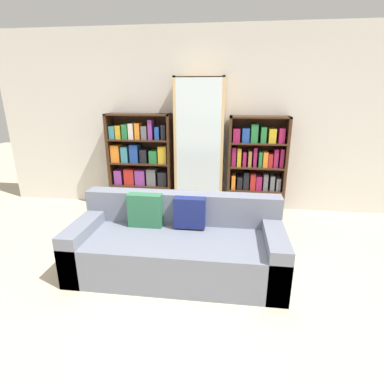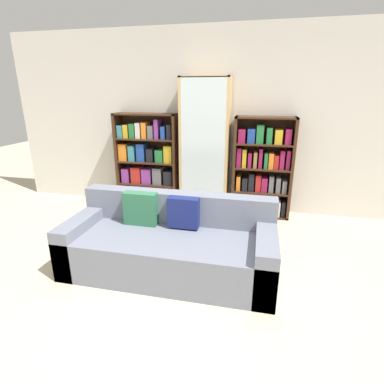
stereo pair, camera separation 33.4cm
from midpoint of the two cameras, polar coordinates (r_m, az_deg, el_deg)
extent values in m
plane|color=beige|center=(2.93, -5.65, -19.15)|extent=(16.00, 16.00, 0.00)
cube|color=beige|center=(4.69, 0.40, 13.12)|extent=(6.60, 0.06, 2.70)
cube|color=slate|center=(3.15, -5.95, -11.71)|extent=(2.12, 0.89, 0.42)
cube|color=slate|center=(3.29, -4.81, -3.00)|extent=(2.12, 0.20, 0.34)
cube|color=slate|center=(3.45, -21.88, -9.05)|extent=(0.20, 0.89, 0.54)
cube|color=slate|center=(3.06, 12.17, -11.70)|extent=(0.20, 0.89, 0.54)
cube|color=#2D6B47|center=(3.24, -11.84, -3.49)|extent=(0.36, 0.12, 0.36)
cube|color=navy|center=(3.12, -3.51, -3.98)|extent=(0.32, 0.12, 0.32)
cube|color=#3D2314|center=(4.97, -16.88, 5.55)|extent=(0.04, 0.32, 1.49)
cube|color=#3D2314|center=(4.67, -6.15, 5.44)|extent=(0.04, 0.32, 1.49)
cube|color=#3D2314|center=(4.70, -12.27, 14.24)|extent=(0.99, 0.32, 0.02)
cube|color=#3D2314|center=(5.01, -11.15, -2.64)|extent=(0.99, 0.32, 0.02)
cube|color=#3D2314|center=(4.94, -11.12, 5.92)|extent=(0.99, 0.01, 1.49)
cube|color=#3D2314|center=(4.89, -11.41, 1.42)|extent=(0.91, 0.32, 0.02)
cube|color=#3D2314|center=(4.80, -11.68, 5.52)|extent=(0.91, 0.32, 0.02)
cube|color=#3D2314|center=(4.74, -11.97, 9.76)|extent=(0.91, 0.32, 0.02)
cube|color=black|center=(5.09, -15.55, -0.89)|extent=(0.06, 0.24, 0.27)
cube|color=#8E1947|center=(5.06, -14.67, -0.88)|extent=(0.06, 0.24, 0.28)
cube|color=olive|center=(5.03, -13.65, -0.99)|extent=(0.07, 0.24, 0.27)
cube|color=black|center=(5.01, -12.74, -1.45)|extent=(0.05, 0.24, 0.19)
cube|color=teal|center=(4.97, -11.81, -1.18)|extent=(0.06, 0.24, 0.25)
cube|color=beige|center=(4.95, -10.77, -1.42)|extent=(0.07, 0.24, 0.22)
cube|color=beige|center=(4.92, -9.78, -1.49)|extent=(0.06, 0.24, 0.21)
cube|color=teal|center=(4.90, -8.84, -1.46)|extent=(0.08, 0.24, 0.22)
cube|color=beige|center=(4.87, -7.80, -1.36)|extent=(0.08, 0.24, 0.25)
cube|color=#237038|center=(4.85, -6.77, -1.47)|extent=(0.07, 0.24, 0.24)
cube|color=#7A3384|center=(4.97, -15.42, 2.91)|extent=(0.12, 0.24, 0.23)
cube|color=#AD231E|center=(4.90, -13.49, 3.01)|extent=(0.16, 0.24, 0.25)
cube|color=#7A3384|center=(4.85, -11.54, 2.89)|extent=(0.15, 0.24, 0.24)
cube|color=#5B5B60|center=(4.79, -9.51, 2.95)|extent=(0.14, 0.24, 0.26)
cube|color=black|center=(4.75, -7.46, 2.67)|extent=(0.13, 0.24, 0.22)
cube|color=orange|center=(4.90, -15.98, 7.16)|extent=(0.13, 0.24, 0.26)
cube|color=teal|center=(4.84, -14.36, 7.04)|extent=(0.10, 0.24, 0.24)
cube|color=#1E4293|center=(4.79, -12.68, 7.25)|extent=(0.12, 0.24, 0.28)
cube|color=black|center=(4.75, -10.97, 6.84)|extent=(0.10, 0.24, 0.21)
cube|color=#237038|center=(4.70, -9.20, 6.74)|extent=(0.12, 0.24, 0.19)
cube|color=gold|center=(4.66, -7.51, 7.13)|extent=(0.13, 0.24, 0.26)
cube|color=teal|center=(4.86, -16.56, 10.90)|extent=(0.08, 0.24, 0.19)
cube|color=gold|center=(4.82, -15.51, 10.99)|extent=(0.08, 0.24, 0.20)
cube|color=#237038|center=(4.78, -14.34, 11.14)|extent=(0.08, 0.24, 0.22)
cube|color=beige|center=(4.74, -13.25, 11.26)|extent=(0.07, 0.24, 0.23)
cube|color=orange|center=(4.71, -12.11, 11.33)|extent=(0.07, 0.24, 0.24)
cube|color=#5B5B60|center=(4.68, -10.91, 11.09)|extent=(0.08, 0.24, 0.20)
cube|color=#7A3384|center=(4.65, -9.79, 11.67)|extent=(0.06, 0.24, 0.29)
cube|color=#1E4293|center=(4.62, -8.54, 11.08)|extent=(0.06, 0.24, 0.19)
cube|color=black|center=(4.60, -7.36, 11.28)|extent=(0.06, 0.24, 0.22)
cube|color=tan|center=(4.58, -4.93, 8.51)|extent=(0.04, 0.36, 2.00)
cube|color=tan|center=(4.48, 3.64, 8.34)|extent=(0.04, 0.36, 2.00)
cube|color=tan|center=(4.45, -0.74, 21.08)|extent=(0.72, 0.36, 0.02)
cube|color=tan|center=(4.79, -0.65, -3.29)|extent=(0.72, 0.36, 0.02)
cube|color=tan|center=(4.69, -0.39, 8.81)|extent=(0.72, 0.01, 2.00)
cube|color=silver|center=(4.35, -1.02, 8.05)|extent=(0.64, 0.01, 1.98)
cube|color=tan|center=(4.67, -0.66, 0.56)|extent=(0.64, 0.32, 0.02)
cube|color=tan|center=(4.58, -0.68, 4.44)|extent=(0.64, 0.32, 0.02)
cube|color=tan|center=(4.52, -0.69, 8.45)|extent=(0.64, 0.32, 0.02)
cube|color=tan|center=(4.47, -0.71, 12.56)|extent=(0.64, 0.32, 0.02)
cube|color=tan|center=(4.45, -0.73, 16.74)|extent=(0.64, 0.32, 0.02)
cylinder|color=silver|center=(4.81, -2.97, -2.55)|extent=(0.01, 0.01, 0.08)
cone|color=silver|center=(4.78, -2.99, -1.58)|extent=(0.09, 0.09, 0.10)
cylinder|color=silver|center=(4.78, -0.64, -2.69)|extent=(0.01, 0.01, 0.08)
cone|color=silver|center=(4.75, -0.64, -1.71)|extent=(0.09, 0.09, 0.10)
cylinder|color=silver|center=(4.74, 1.72, -2.87)|extent=(0.01, 0.01, 0.08)
cone|color=silver|center=(4.71, 1.73, -1.88)|extent=(0.09, 0.09, 0.10)
cylinder|color=silver|center=(4.69, -3.37, 1.26)|extent=(0.01, 0.01, 0.08)
cone|color=silver|center=(4.67, -3.39, 2.27)|extent=(0.09, 0.09, 0.10)
cylinder|color=silver|center=(4.65, -1.60, 1.13)|extent=(0.01, 0.01, 0.08)
cone|color=silver|center=(4.63, -1.61, 2.15)|extent=(0.09, 0.09, 0.10)
cylinder|color=silver|center=(4.64, 0.23, 1.09)|extent=(0.01, 0.01, 0.08)
cone|color=silver|center=(4.62, 0.23, 2.11)|extent=(0.09, 0.09, 0.10)
cylinder|color=silver|center=(4.63, 2.06, 1.02)|extent=(0.01, 0.01, 0.08)
cone|color=silver|center=(4.60, 2.08, 2.04)|extent=(0.09, 0.09, 0.10)
cylinder|color=silver|center=(4.61, -3.64, 5.14)|extent=(0.01, 0.01, 0.08)
cone|color=silver|center=(4.59, -3.66, 6.23)|extent=(0.08, 0.08, 0.10)
cylinder|color=silver|center=(4.60, -2.13, 5.15)|extent=(0.01, 0.01, 0.08)
cone|color=silver|center=(4.58, -2.14, 6.24)|extent=(0.08, 0.08, 0.10)
cylinder|color=silver|center=(4.57, -0.68, 5.07)|extent=(0.01, 0.01, 0.08)
cone|color=silver|center=(4.55, -0.69, 6.16)|extent=(0.08, 0.08, 0.10)
cylinder|color=silver|center=(4.55, 0.79, 4.99)|extent=(0.01, 0.01, 0.08)
cone|color=silver|center=(4.53, 0.80, 6.09)|extent=(0.08, 0.08, 0.10)
cylinder|color=silver|center=(4.54, 2.31, 4.97)|extent=(0.01, 0.01, 0.08)
cone|color=silver|center=(4.52, 2.32, 6.08)|extent=(0.08, 0.08, 0.10)
cylinder|color=silver|center=(4.56, -3.48, 9.18)|extent=(0.01, 0.01, 0.08)
cone|color=silver|center=(4.55, -3.50, 10.30)|extent=(0.09, 0.09, 0.10)
cylinder|color=silver|center=(4.54, -1.61, 9.16)|extent=(0.01, 0.01, 0.08)
cone|color=silver|center=(4.52, -1.62, 10.28)|extent=(0.09, 0.09, 0.10)
cylinder|color=silver|center=(4.51, 0.28, 9.12)|extent=(0.01, 0.01, 0.08)
cone|color=silver|center=(4.50, 0.28, 10.25)|extent=(0.09, 0.09, 0.10)
cylinder|color=silver|center=(4.50, 2.18, 9.06)|extent=(0.01, 0.01, 0.08)
cone|color=silver|center=(4.48, 2.20, 10.20)|extent=(0.09, 0.09, 0.10)
cylinder|color=silver|center=(4.53, -3.75, 13.29)|extent=(0.01, 0.01, 0.09)
cone|color=silver|center=(4.52, -3.78, 14.50)|extent=(0.08, 0.08, 0.11)
cylinder|color=silver|center=(4.50, -2.22, 13.29)|extent=(0.01, 0.01, 0.09)
cone|color=silver|center=(4.49, -2.24, 14.51)|extent=(0.08, 0.08, 0.11)
cylinder|color=silver|center=(4.47, -0.71, 13.27)|extent=(0.01, 0.01, 0.09)
cone|color=silver|center=(4.46, -0.71, 14.49)|extent=(0.08, 0.08, 0.11)
cylinder|color=silver|center=(4.45, 0.84, 13.24)|extent=(0.01, 0.01, 0.09)
cone|color=silver|center=(4.44, 0.85, 14.47)|extent=(0.08, 0.08, 0.11)
cylinder|color=silver|center=(4.43, 2.41, 13.21)|extent=(0.01, 0.01, 0.09)
cone|color=silver|center=(4.43, 2.43, 14.44)|extent=(0.08, 0.08, 0.11)
cylinder|color=silver|center=(4.48, -4.05, 17.40)|extent=(0.01, 0.01, 0.08)
cone|color=silver|center=(4.48, -4.07, 18.59)|extent=(0.07, 0.07, 0.10)
cylinder|color=silver|center=(4.47, -2.73, 17.42)|extent=(0.01, 0.01, 0.08)
cone|color=silver|center=(4.47, -2.74, 18.62)|extent=(0.07, 0.07, 0.10)
cylinder|color=silver|center=(4.46, -1.39, 17.43)|extent=(0.01, 0.01, 0.08)
cone|color=silver|center=(4.46, -1.40, 18.63)|extent=(0.07, 0.07, 0.10)
cylinder|color=silver|center=(4.45, -0.05, 17.43)|extent=(0.01, 0.01, 0.08)
cone|color=silver|center=(4.45, -0.05, 18.64)|extent=(0.07, 0.07, 0.10)
cylinder|color=silver|center=(4.44, 1.28, 17.43)|extent=(0.01, 0.01, 0.08)
cone|color=silver|center=(4.44, 1.29, 18.63)|extent=(0.07, 0.07, 0.10)
cylinder|color=silver|center=(4.44, 2.63, 17.41)|extent=(0.01, 0.01, 0.08)
cone|color=silver|center=(4.44, 2.65, 18.62)|extent=(0.07, 0.07, 0.10)
cube|color=#3D2314|center=(4.55, 5.00, 5.00)|extent=(0.04, 0.32, 1.47)
cube|color=#3D2314|center=(4.59, 15.22, 4.55)|extent=(0.04, 0.32, 1.47)
cube|color=#3D2314|center=(4.44, 10.67, 13.86)|extent=(0.85, 0.32, 0.02)
cube|color=#3D2314|center=(4.77, 9.65, -3.64)|extent=(0.85, 0.32, 0.02)
cube|color=#3D2314|center=(4.70, 10.06, 5.23)|extent=(0.85, 0.01, 1.47)
cube|color=#3D2314|center=(4.65, 9.89, 0.55)|extent=(0.77, 0.32, 0.02)
cube|color=#3D2314|center=(4.55, 10.13, 4.79)|extent=(0.77, 0.32, 0.02)
cube|color=#3D2314|center=(4.49, 10.39, 9.19)|extent=(0.77, 0.32, 0.02)
cube|color=olive|center=(4.71, 5.57, -2.06)|extent=(0.06, 0.24, 0.24)
cube|color=#5B5B60|center=(4.70, 6.55, -1.85)|extent=(0.05, 0.24, 0.28)
cube|color=#1E4293|center=(4.71, 7.43, -2.24)|extent=(0.06, 0.24, 0.22)
cube|color=teal|center=(4.70, 8.40, -1.90)|extent=(0.07, 0.24, 0.28)
cube|color=gold|center=(4.72, 9.27, -2.33)|extent=(0.05, 0.24, 0.21)
cube|color=#8E1947|center=(4.73, 10.19, -2.52)|extent=(0.05, 0.24, 0.19)
cube|color=#5B5B60|center=(4.72, 11.10, -2.02)|extent=(0.05, 0.24, 0.28)
cube|color=black|center=(4.73, 12.03, -2.42)|extent=(0.05, 0.24, 0.22)
cube|color=beige|center=(4.74, 12.93, -2.36)|extent=(0.07, 0.24, 0.23)
cube|color=black|center=(4.75, 13.86, -2.37)|extent=(0.05, 0.24, 0.24)
cube|color=orange|center=(4.60, 5.84, 2.10)|extent=(0.06, 0.24, 0.22)
cube|color=black|center=(4.60, 7.01, 1.92)|extent=(0.08, 0.24, 0.19)
cube|color=black|center=(4.59, 8.20, 2.29)|extent=(0.08, 0.24, 0.26)
cube|color=#AD231E|center=(4.60, 9.42, 2.13)|extent=(0.08, 0.24, 0.25)
cube|color=#8E1947|center=(4.61, 10.52, 1.88)|extent=(0.08, 0.24, 0.21)
cube|color=#5B5B60|center=(4.61, 11.74, 2.04)|extent=(0.07, 0.24, 0.25)
cube|color=#5B5B60|center=(4.62, 12.94, 1.87)|extent=(0.06, 0.24, 0.23)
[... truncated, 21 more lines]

